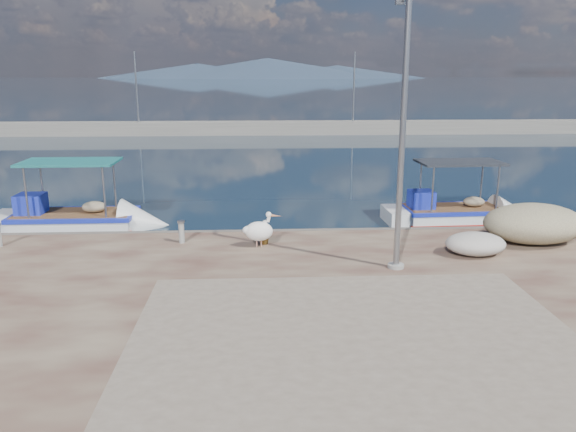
{
  "coord_description": "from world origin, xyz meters",
  "views": [
    {
      "loc": [
        -0.87,
        -13.09,
        5.62
      ],
      "look_at": [
        0.0,
        3.8,
        1.3
      ],
      "focal_mm": 35.0,
      "sensor_mm": 36.0,
      "label": 1
    }
  ],
  "objects_px": {
    "pelican": "(259,231)",
    "bollard_near": "(181,231)",
    "boat_right": "(454,216)",
    "lamp_post": "(402,146)",
    "boat_left": "(74,222)"
  },
  "relations": [
    {
      "from": "boat_right",
      "to": "lamp_post",
      "type": "xyz_separation_m",
      "value": [
        -3.92,
        -6.61,
        3.58
      ]
    },
    {
      "from": "boat_left",
      "to": "lamp_post",
      "type": "relative_size",
      "value": 0.88
    },
    {
      "from": "lamp_post",
      "to": "pelican",
      "type": "bearing_deg",
      "value": 151.31
    },
    {
      "from": "pelican",
      "to": "bollard_near",
      "type": "relative_size",
      "value": 1.59
    },
    {
      "from": "pelican",
      "to": "bollard_near",
      "type": "height_order",
      "value": "pelican"
    },
    {
      "from": "boat_right",
      "to": "pelican",
      "type": "bearing_deg",
      "value": -151.22
    },
    {
      "from": "boat_left",
      "to": "lamp_post",
      "type": "distance_m",
      "value": 12.81
    },
    {
      "from": "boat_left",
      "to": "bollard_near",
      "type": "xyz_separation_m",
      "value": [
        4.49,
        -3.68,
        0.65
      ]
    },
    {
      "from": "boat_right",
      "to": "pelican",
      "type": "relative_size",
      "value": 5.17
    },
    {
      "from": "bollard_near",
      "to": "boat_right",
      "type": "bearing_deg",
      "value": 21.89
    },
    {
      "from": "pelican",
      "to": "lamp_post",
      "type": "xyz_separation_m",
      "value": [
        3.69,
        -2.02,
        2.78
      ]
    },
    {
      "from": "pelican",
      "to": "boat_left",
      "type": "bearing_deg",
      "value": 147.83
    },
    {
      "from": "pelican",
      "to": "bollard_near",
      "type": "distance_m",
      "value": 2.48
    },
    {
      "from": "pelican",
      "to": "boat_right",
      "type": "bearing_deg",
      "value": 30.54
    },
    {
      "from": "boat_left",
      "to": "pelican",
      "type": "height_order",
      "value": "boat_left"
    }
  ]
}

